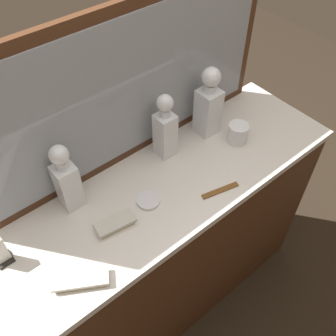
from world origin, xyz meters
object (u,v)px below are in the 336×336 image
Objects in this scene: silver_brush_center at (81,280)px; crystal_tumbler_center at (238,134)px; crystal_decanter_center at (208,107)px; tortoiseshell_comb at (220,190)px; silver_brush_far_left at (115,223)px; napkin_holder at (0,253)px; crystal_decanter_right at (67,182)px; porcelain_dish at (148,201)px; crystal_decanter_left at (165,131)px.

crystal_tumbler_center is at bearing 8.95° from silver_brush_center.
crystal_decanter_center is 0.16m from crystal_tumbler_center.
crystal_decanter_center reaches higher than silver_brush_center.
silver_brush_far_left is at bearing 162.52° from tortoiseshell_comb.
crystal_decanter_center is at bearing 2.32° from napkin_holder.
silver_brush_center is 1.23× the size of silver_brush_far_left.
crystal_decanter_right is (-0.62, 0.03, -0.01)m from crystal_decanter_center.
napkin_holder reaches higher than silver_brush_far_left.
tortoiseshell_comb is (0.38, -0.12, -0.01)m from silver_brush_far_left.
porcelain_dish is (-0.42, -0.14, -0.12)m from crystal_decanter_center.
napkin_holder is (-0.49, 0.11, 0.04)m from porcelain_dish.
crystal_tumbler_center is (0.68, -0.15, -0.07)m from crystal_decanter_right.
crystal_decanter_right is (-0.41, 0.02, -0.00)m from crystal_decanter_left.
crystal_tumbler_center is (0.27, -0.14, -0.07)m from crystal_decanter_left.
silver_brush_center is at bearing -115.71° from crystal_decanter_right.
crystal_decanter_left is at bearing 24.75° from silver_brush_far_left.
crystal_decanter_center is at bearing 55.39° from tortoiseshell_comb.
silver_brush_center is at bearing -171.05° from crystal_tumbler_center.
tortoiseshell_comb is 1.34× the size of napkin_holder.
crystal_decanter_left reaches higher than silver_brush_far_left.
crystal_decanter_right is 0.32m from silver_brush_center.
napkin_holder reaches higher than silver_brush_center.
crystal_decanter_left is 1.95× the size of silver_brush_far_left.
silver_brush_center is (-0.13, -0.28, -0.10)m from crystal_decanter_right.
crystal_decanter_center reaches higher than porcelain_dish.
crystal_tumbler_center is 0.58× the size of silver_brush_far_left.
crystal_decanter_center reaches higher than napkin_holder.
porcelain_dish is (-0.47, -0.02, -0.03)m from crystal_tumbler_center.
crystal_tumbler_center is 0.98× the size of porcelain_dish.
crystal_decanter_right is 2.49× the size of napkin_holder.
silver_brush_center is (-0.76, -0.25, -0.11)m from crystal_decanter_center.
crystal_tumbler_center is at bearing -12.50° from crystal_decanter_right.
napkin_holder reaches higher than tortoiseshell_comb.
silver_brush_far_left is 1.29× the size of napkin_holder.
porcelain_dish is at bearing 3.75° from silver_brush_far_left.
crystal_decanter_right reaches higher than silver_brush_center.
crystal_decanter_right is at bearing 12.38° from napkin_holder.
crystal_decanter_left is 0.40m from silver_brush_far_left.
crystal_decanter_left is (-0.21, 0.01, -0.01)m from crystal_decanter_center.
silver_brush_far_left is at bearing -18.69° from napkin_holder.
crystal_decanter_left is at bearing 36.77° from porcelain_dish.
tortoiseshell_comb is (0.44, -0.30, -0.11)m from crystal_decanter_right.
tortoiseshell_comb is at bearing -124.61° from crystal_decanter_center.
crystal_decanter_right reaches higher than porcelain_dish.
crystal_tumbler_center is 0.28m from tortoiseshell_comb.
crystal_decanter_left is 1.88× the size of tortoiseshell_comb.
crystal_decanter_center is 1.11× the size of crystal_decanter_right.
silver_brush_center is at bearing -152.40° from silver_brush_far_left.
napkin_holder is at bearing 167.79° from porcelain_dish.
crystal_decanter_center is at bearing 15.05° from silver_brush_far_left.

